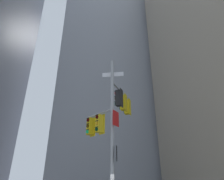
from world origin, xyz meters
The scene contains 2 objects.
building_mid_block centered at (3.20, 22.01, 17.16)m, with size 17.29×17.29×34.32m, color #9399A3.
signal_pole_assembly centered at (0.17, 1.01, 5.57)m, with size 3.04×3.17×8.83m.
Camera 1 is at (-1.44, -9.98, 2.28)m, focal length 31.37 mm.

